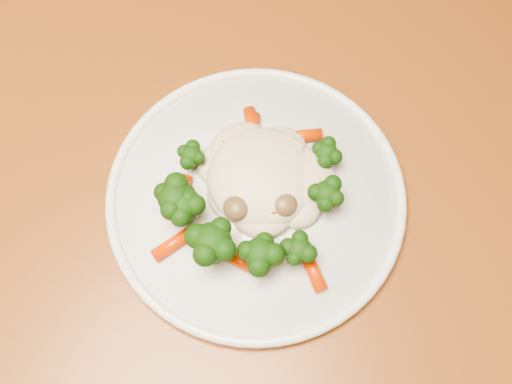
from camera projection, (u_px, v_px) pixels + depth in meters
dining_table at (362, 232)px, 0.69m from camera, size 1.53×1.26×0.75m
plate at (256, 198)px, 0.60m from camera, size 0.28×0.28×0.01m
meal at (248, 195)px, 0.57m from camera, size 0.18×0.18×0.05m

